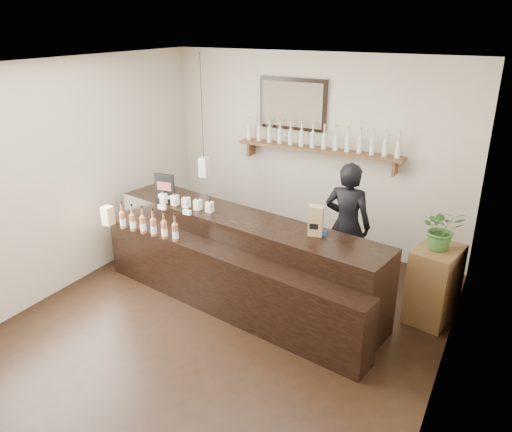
{
  "coord_description": "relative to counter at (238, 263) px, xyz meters",
  "views": [
    {
      "loc": [
        2.56,
        -4.04,
        3.21
      ],
      "look_at": [
        0.02,
        0.7,
        1.07
      ],
      "focal_mm": 35.0,
      "sensor_mm": 36.0,
      "label": 1
    }
  ],
  "objects": [
    {
      "name": "potted_plant",
      "position": [
        2.16,
        0.66,
        0.63
      ],
      "size": [
        0.52,
        0.49,
        0.47
      ],
      "primitive_type": "imported",
      "rotation": [
        0.0,
        0.0,
        0.36
      ],
      "color": "#356227",
      "rests_on": "side_cabinet"
    },
    {
      "name": "side_cabinet",
      "position": [
        2.16,
        0.66,
        -0.04
      ],
      "size": [
        0.55,
        0.68,
        0.88
      ],
      "color": "brown",
      "rests_on": "ground"
    },
    {
      "name": "promo_sign",
      "position": [
        -1.12,
        0.1,
        0.73
      ],
      "size": [
        0.27,
        0.06,
        0.38
      ],
      "color": "black",
      "rests_on": "counter"
    },
    {
      "name": "shopkeeper",
      "position": [
        1.01,
        0.98,
        0.43
      ],
      "size": [
        0.67,
        0.45,
        1.83
      ],
      "primitive_type": "imported",
      "rotation": [
        0.0,
        0.0,
        3.16
      ],
      "color": "black",
      "rests_on": "ground"
    },
    {
      "name": "counter",
      "position": [
        0.0,
        0.0,
        0.0
      ],
      "size": [
        3.71,
        1.57,
        1.19
      ],
      "color": "black",
      "rests_on": "ground"
    },
    {
      "name": "ground",
      "position": [
        0.16,
        -0.57,
        -0.48
      ],
      "size": [
        5.0,
        5.0,
        0.0
      ],
      "primitive_type": "plane",
      "color": "black",
      "rests_on": "ground"
    },
    {
      "name": "tape_dispenser",
      "position": [
        1.0,
        0.08,
        0.58
      ],
      "size": [
        0.13,
        0.07,
        0.1
      ],
      "color": "blue",
      "rests_on": "counter"
    },
    {
      "name": "back_wall_decor",
      "position": [
        0.02,
        1.81,
        1.27
      ],
      "size": [
        2.66,
        0.96,
        1.69
      ],
      "color": "brown",
      "rests_on": "ground"
    },
    {
      "name": "room_shell",
      "position": [
        0.16,
        -0.57,
        1.22
      ],
      "size": [
        5.0,
        5.0,
        5.0
      ],
      "color": "beige",
      "rests_on": "ground"
    },
    {
      "name": "paper_bag",
      "position": [
        0.94,
        0.06,
        0.71
      ],
      "size": [
        0.17,
        0.15,
        0.33
      ],
      "color": "olive",
      "rests_on": "counter"
    }
  ]
}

